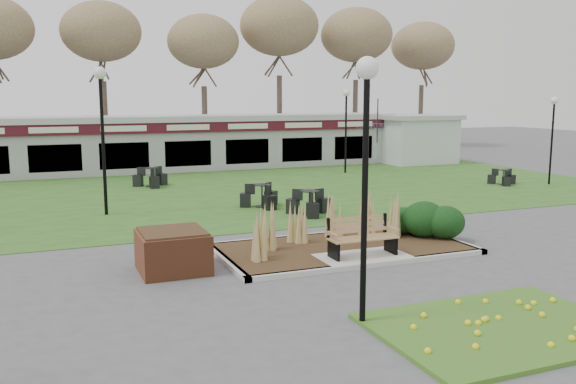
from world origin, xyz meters
name	(u,v)px	position (x,y,z in m)	size (l,w,h in m)	color
ground	(366,262)	(0.00, 0.00, 0.00)	(100.00, 100.00, 0.00)	#515154
lawn	(224,191)	(0.00, 12.00, 0.01)	(34.00, 16.00, 0.02)	#30561B
flower_bed	(500,326)	(0.00, -4.60, 0.07)	(4.20, 3.00, 0.16)	#406E1F
planting_bed	(383,231)	(1.27, 1.35, 0.37)	(6.75, 3.40, 1.27)	#382216
park_bench	(361,236)	(0.00, 0.25, 0.59)	(1.70, 0.66, 0.93)	olive
brick_planter	(173,251)	(-4.40, 1.00, 0.48)	(1.50, 1.50, 0.95)	brown
food_pavilion	(182,142)	(0.00, 19.96, 1.48)	(24.60, 3.40, 2.90)	#99999C
service_hut	(416,139)	(13.50, 18.00, 1.45)	(4.40, 3.40, 2.83)	silver
tree_backdrop	(152,26)	(0.00, 28.00, 8.36)	(47.24, 5.24, 10.36)	#47382B
lamp_post_near_right	(366,133)	(-2.04, -3.50, 3.33)	(0.38, 0.38, 4.57)	black
lamp_post_mid_left	(101,108)	(-5.12, 8.40, 3.54)	(0.40, 0.40, 4.86)	black
lamp_post_mid_right	(346,112)	(7.44, 15.35, 3.11)	(0.35, 0.35, 4.27)	black
lamp_post_far_right	(553,121)	(14.00, 8.25, 2.83)	(0.32, 0.32, 3.89)	black
bistro_set_a	(262,199)	(0.16, 7.76, 0.29)	(1.51, 1.41, 0.81)	black
bistro_set_b	(151,180)	(-2.63, 14.26, 0.29)	(1.54, 1.37, 0.82)	black
bistro_set_c	(309,207)	(1.14, 5.82, 0.29)	(1.48, 1.47, 0.81)	black
bistro_set_d	(503,179)	(12.00, 8.94, 0.24)	(1.15, 1.26, 0.67)	black
patio_umbrella	(377,141)	(8.71, 14.39, 1.70)	(2.40, 2.44, 2.68)	black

